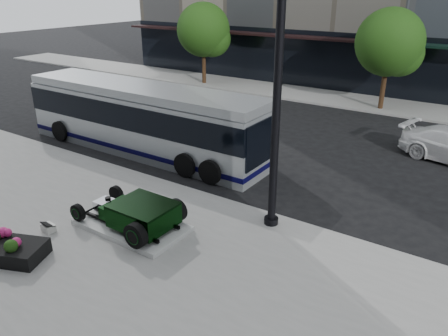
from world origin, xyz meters
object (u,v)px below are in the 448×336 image
Objects in this scene: flower_planter at (5,249)px; transit_bus at (143,118)px; hot_rod at (138,214)px; lamppost at (277,108)px.

transit_bus is (-2.87, 8.43, 1.12)m from flower_planter.
flower_planter is 0.19× the size of transit_bus.
transit_bus reaches higher than flower_planter.
hot_rod is 5.06m from lamppost.
lamppost is 3.36× the size of flower_planter.
hot_rod reaches higher than flower_planter.
flower_planter is at bearing -71.19° from transit_bus.
lamppost is 8.77m from transit_bus.
lamppost reaches higher than flower_planter.
hot_rod is at bearing 55.99° from flower_planter.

